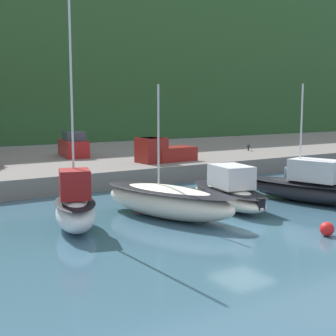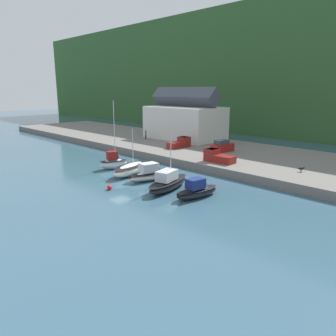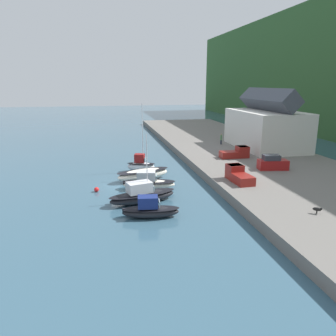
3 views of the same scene
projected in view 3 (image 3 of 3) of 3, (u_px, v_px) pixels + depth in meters
name	position (u px, v px, depth m)	size (l,w,h in m)	color
ground_plane	(120.00, 186.00, 44.03)	(320.00, 320.00, 0.00)	#385B70
quay_promenade	(279.00, 172.00, 48.43)	(133.27, 23.19, 1.22)	slate
harbor_clubhouse	(266.00, 126.00, 62.44)	(16.96, 10.24, 11.27)	silver
moored_boat_0	(141.00, 165.00, 50.79)	(3.00, 4.65, 10.42)	white
moored_boat_1	(143.00, 174.00, 46.30)	(4.82, 8.20, 6.58)	white
moored_boat_2	(148.00, 183.00, 42.48)	(3.56, 7.18, 2.37)	white
moored_boat_3	(142.00, 195.00, 37.56)	(4.34, 8.35, 6.79)	black
moored_boat_4	(150.00, 210.00, 33.46)	(2.57, 6.08, 2.28)	black
parked_car_0	(273.00, 163.00, 47.29)	(2.40, 4.42, 2.16)	maroon
pickup_truck_0	(238.00, 175.00, 41.77)	(4.83, 2.23, 1.90)	maroon
pickup_truck_1	(237.00, 153.00, 54.82)	(2.04, 4.74, 1.90)	maroon
person_on_quay	(221.00, 139.00, 66.72)	(0.40, 0.40, 2.14)	#232838
dog_on_quay	(317.00, 209.00, 31.29)	(0.73, 0.82, 0.68)	black
mooring_buoy_0	(97.00, 190.00, 41.43)	(0.61, 0.61, 0.61)	red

